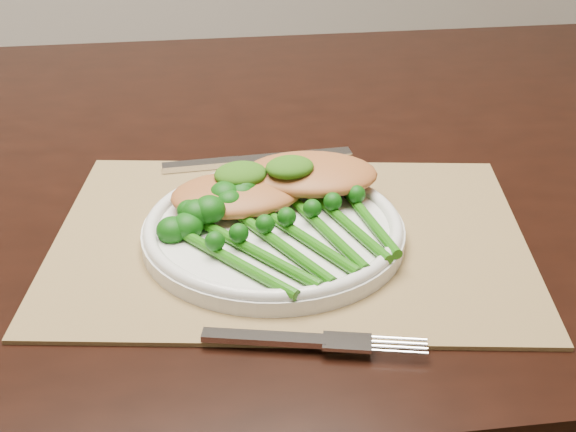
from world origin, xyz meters
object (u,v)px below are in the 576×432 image
object	(u,v)px
placemat	(290,238)
dinner_plate	(273,229)
broccolini_bundle	(302,236)
chicken_fillet_left	(237,194)
dining_table	(176,410)

from	to	relation	value
placemat	dinner_plate	distance (m)	0.02
dinner_plate	broccolini_bundle	size ratio (longest dim) A/B	1.08
chicken_fillet_left	placemat	bearing A→B (deg)	-45.33
dining_table	dinner_plate	size ratio (longest dim) A/B	7.17
placemat	chicken_fillet_left	world-z (taller)	chicken_fillet_left
dining_table	broccolini_bundle	bearing A→B (deg)	-58.67
placemat	dinner_plate	xyz separation A→B (m)	(-0.02, -0.00, 0.01)
broccolini_bundle	chicken_fillet_left	bearing A→B (deg)	98.88
dinner_plate	broccolini_bundle	world-z (taller)	broccolini_bundle
dinner_plate	dining_table	bearing A→B (deg)	110.74
broccolini_bundle	dining_table	bearing A→B (deg)	94.90
dinner_plate	chicken_fillet_left	world-z (taller)	chicken_fillet_left
dining_table	chicken_fillet_left	distance (m)	0.44
placemat	chicken_fillet_left	bearing A→B (deg)	147.69
placemat	chicken_fillet_left	size ratio (longest dim) A/B	3.44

